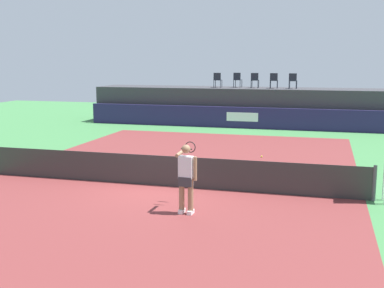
% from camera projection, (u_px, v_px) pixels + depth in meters
% --- Properties ---
extents(ground_plane, '(48.00, 48.00, 0.00)m').
position_uv_depth(ground_plane, '(187.00, 166.00, 17.91)').
color(ground_plane, '#3D7A42').
extents(court_inner, '(12.00, 22.00, 0.00)m').
position_uv_depth(court_inner, '(161.00, 186.00, 15.06)').
color(court_inner, maroon).
rests_on(court_inner, ground).
extents(sponsor_wall, '(18.00, 0.22, 1.20)m').
position_uv_depth(sponsor_wall, '(238.00, 118.00, 27.78)').
color(sponsor_wall, '#231E4C').
rests_on(sponsor_wall, ground).
extents(spectator_platform, '(18.00, 2.80, 2.20)m').
position_uv_depth(spectator_platform, '(243.00, 106.00, 29.41)').
color(spectator_platform, '#38383D').
rests_on(spectator_platform, ground).
extents(spectator_chair_far_left, '(0.45, 0.45, 0.89)m').
position_uv_depth(spectator_chair_far_left, '(218.00, 79.00, 29.19)').
color(spectator_chair_far_left, '#1E232D').
rests_on(spectator_chair_far_left, spectator_platform).
extents(spectator_chair_left, '(0.48, 0.48, 0.89)m').
position_uv_depth(spectator_chair_left, '(238.00, 79.00, 29.42)').
color(spectator_chair_left, '#1E232D').
rests_on(spectator_chair_left, spectator_platform).
extents(spectator_chair_center, '(0.44, 0.44, 0.89)m').
position_uv_depth(spectator_chair_center, '(255.00, 80.00, 28.92)').
color(spectator_chair_center, '#1E232D').
rests_on(spectator_chair_center, spectator_platform).
extents(spectator_chair_right, '(0.46, 0.46, 0.89)m').
position_uv_depth(spectator_chair_right, '(274.00, 80.00, 28.47)').
color(spectator_chair_right, '#1E232D').
rests_on(spectator_chair_right, spectator_platform).
extents(spectator_chair_far_right, '(0.45, 0.45, 0.89)m').
position_uv_depth(spectator_chair_far_right, '(293.00, 80.00, 28.02)').
color(spectator_chair_far_right, '#1E232D').
rests_on(spectator_chair_far_right, spectator_platform).
extents(tennis_net, '(12.40, 0.02, 0.95)m').
position_uv_depth(tennis_net, '(160.00, 171.00, 14.98)').
color(tennis_net, '#2D2D2D').
rests_on(tennis_net, ground).
extents(net_post_far, '(0.10, 0.10, 1.00)m').
position_uv_depth(net_post_far, '(374.00, 183.00, 13.36)').
color(net_post_far, '#4C4C51').
rests_on(net_post_far, ground).
extents(tennis_player, '(0.62, 1.16, 1.77)m').
position_uv_depth(tennis_player, '(186.00, 176.00, 12.21)').
color(tennis_player, white).
rests_on(tennis_player, court_inner).
extents(tennis_ball, '(0.07, 0.07, 0.07)m').
position_uv_depth(tennis_ball, '(262.00, 156.00, 19.44)').
color(tennis_ball, '#D8EA33').
rests_on(tennis_ball, court_inner).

